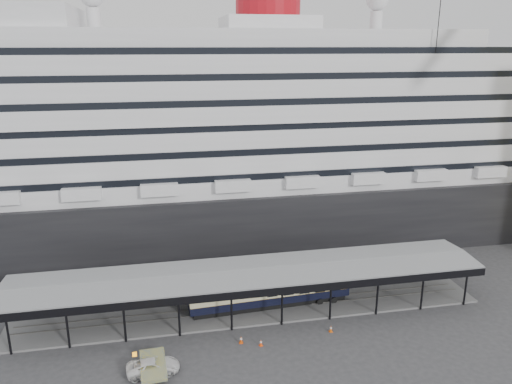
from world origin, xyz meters
TOP-DOWN VIEW (x-y plane):
  - ground at (0.00, 0.00)m, footprint 200.00×200.00m
  - cruise_ship at (0.05, 32.00)m, footprint 130.00×30.00m
  - platform_canopy at (0.00, 5.00)m, footprint 56.00×9.18m
  - port_truck at (-11.54, -5.14)m, footprint 5.22×2.61m
  - pullman_carriage at (2.44, 5.00)m, footprint 19.87×3.78m
  - traffic_cone_left at (-0.31, -2.73)m, footprint 0.49×0.49m
  - traffic_cone_mid at (-2.30, -1.82)m, footprint 0.52×0.52m
  - traffic_cone_right at (7.89, -1.64)m, footprint 0.44×0.44m

SIDE VIEW (x-z plane):
  - ground at x=0.00m, z-range 0.00..0.00m
  - traffic_cone_left at x=-0.31m, z-range 0.00..0.74m
  - traffic_cone_right at x=7.89m, z-range 0.00..0.79m
  - traffic_cone_mid at x=-2.30m, z-range 0.00..0.84m
  - port_truck at x=-11.54m, z-range 0.00..1.42m
  - platform_canopy at x=0.00m, z-range -0.29..5.01m
  - pullman_carriage at x=2.44m, z-range -7.31..12.08m
  - cruise_ship at x=0.05m, z-range -3.60..40.30m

